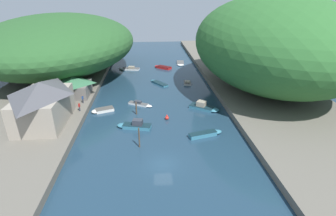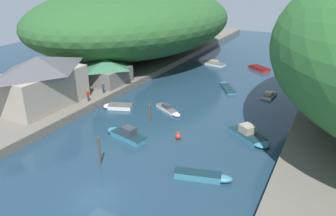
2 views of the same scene
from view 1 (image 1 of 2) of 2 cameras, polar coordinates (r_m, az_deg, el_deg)
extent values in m
plane|color=#1E384C|center=(62.80, -2.71, 4.17)|extent=(130.00, 130.00, 0.00)
cube|color=#666056|center=(66.61, -24.18, 3.72)|extent=(22.00, 120.00, 1.13)
cube|color=#666056|center=(67.74, 18.39, 4.94)|extent=(22.00, 120.00, 1.13)
ellipsoid|color=#285628|center=(79.70, -22.36, 13.12)|extent=(39.68, 55.55, 14.99)
ellipsoid|color=#2D662D|center=(62.54, 21.84, 13.02)|extent=(32.84, 45.98, 20.04)
cube|color=gray|center=(47.79, -25.41, -0.12)|extent=(6.94, 11.63, 4.95)
pyramid|color=#4C4C51|center=(46.61, -26.16, 3.84)|extent=(7.49, 12.56, 2.11)
cube|color=slate|center=(58.60, -19.83, 3.82)|extent=(6.47, 6.66, 2.68)
pyramid|color=#38704C|center=(57.97, -20.11, 5.71)|extent=(6.99, 7.19, 1.41)
cube|color=white|center=(86.21, 2.71, 9.81)|extent=(2.61, 5.10, 0.42)
ellipsoid|color=white|center=(83.83, 2.74, 9.40)|extent=(2.26, 2.65, 0.42)
cube|color=#525252|center=(86.16, 2.71, 9.95)|extent=(2.66, 5.20, 0.03)
cube|color=teal|center=(42.44, 7.58, -5.75)|extent=(4.66, 2.34, 0.68)
ellipsoid|color=teal|center=(43.42, 10.25, -5.21)|extent=(2.47, 1.69, 0.68)
cube|color=#132A33|center=(42.27, 7.60, -5.33)|extent=(4.76, 2.39, 0.03)
cube|color=white|center=(79.62, -8.07, 8.42)|extent=(5.26, 2.86, 0.48)
ellipsoid|color=white|center=(80.28, -9.80, 8.44)|extent=(2.80, 2.28, 0.48)
cube|color=#525252|center=(79.55, -8.08, 8.60)|extent=(5.36, 2.92, 0.03)
cube|color=#9E937F|center=(79.45, -7.98, 8.77)|extent=(1.97, 1.66, 0.53)
cube|color=teal|center=(65.95, -1.77, 5.33)|extent=(4.00, 5.06, 0.37)
ellipsoid|color=teal|center=(67.92, -3.02, 5.87)|extent=(2.56, 2.90, 0.37)
cube|color=#132A33|center=(65.88, -1.77, 5.50)|extent=(4.08, 5.16, 0.03)
cube|color=teal|center=(44.87, -6.76, -4.00)|extent=(4.93, 2.67, 0.63)
ellipsoid|color=teal|center=(45.51, -9.62, -3.77)|extent=(2.64, 2.06, 0.63)
cube|color=#132A33|center=(44.72, -6.78, -3.63)|extent=(5.03, 2.72, 0.03)
cube|color=#333842|center=(44.47, -6.63, -3.10)|extent=(1.86, 1.50, 0.99)
cube|color=red|center=(80.13, -0.89, 8.81)|extent=(4.65, 4.22, 0.62)
ellipsoid|color=red|center=(81.34, -2.18, 9.03)|extent=(2.86, 2.80, 0.62)
cube|color=#450A0A|center=(80.05, -0.89, 9.04)|extent=(4.74, 4.31, 0.03)
cube|color=silver|center=(66.42, 4.21, 5.42)|extent=(2.05, 3.28, 0.39)
ellipsoid|color=silver|center=(67.90, 4.18, 5.84)|extent=(1.78, 1.73, 0.39)
cube|color=#504E4A|center=(66.36, 4.22, 5.60)|extent=(2.09, 3.35, 0.03)
cube|color=#9E937F|center=(66.20, 4.22, 5.74)|extent=(1.31, 1.22, 0.46)
cube|color=silver|center=(52.26, -13.63, -0.38)|extent=(3.76, 2.83, 0.58)
ellipsoid|color=silver|center=(52.00, -15.42, -0.71)|extent=(2.16, 2.14, 0.58)
cube|color=#504E4A|center=(52.14, -13.66, -0.07)|extent=(3.83, 2.89, 0.03)
cube|color=teal|center=(52.32, 7.38, 0.15)|extent=(5.05, 4.38, 0.57)
ellipsoid|color=teal|center=(51.57, 9.77, -0.38)|extent=(3.06, 2.97, 0.57)
cube|color=#132A33|center=(52.20, 7.40, 0.45)|extent=(5.15, 4.46, 0.03)
cube|color=#9E937F|center=(52.06, 7.28, 0.96)|extent=(2.18, 2.14, 0.98)
cube|color=white|center=(54.00, -6.47, 0.87)|extent=(4.22, 3.03, 0.40)
ellipsoid|color=white|center=(53.00, -4.51, 0.50)|extent=(2.35, 1.95, 0.40)
cube|color=#525252|center=(53.91, -6.48, 1.08)|extent=(4.30, 3.09, 0.03)
cube|color=#333842|center=(53.89, -6.61, 1.32)|extent=(1.67, 1.40, 0.48)
cylinder|color=#4C3D2D|center=(38.98, -6.30, -6.51)|extent=(0.22, 0.22, 3.11)
sphere|color=#4C3D2D|center=(38.20, -6.41, -4.44)|extent=(0.20, 0.20, 0.20)
cylinder|color=#4C3D2D|center=(49.51, -6.93, -0.11)|extent=(0.29, 0.29, 2.37)
sphere|color=#4C3D2D|center=(49.02, -7.00, 1.22)|extent=(0.26, 0.26, 0.26)
sphere|color=red|center=(47.43, -0.24, -2.16)|extent=(0.71, 0.71, 0.71)
cone|color=red|center=(47.20, -0.24, -1.58)|extent=(0.35, 0.35, 0.35)
cylinder|color=#282D3D|center=(54.16, -18.05, 1.42)|extent=(0.13, 0.13, 0.85)
cylinder|color=#282D3D|center=(54.31, -17.98, 1.49)|extent=(0.13, 0.13, 0.85)
cube|color=navy|center=(53.98, -18.12, 2.18)|extent=(0.27, 0.41, 0.62)
sphere|color=#9E7051|center=(53.83, -18.17, 2.59)|extent=(0.22, 0.22, 0.22)
cylinder|color=#282D3D|center=(50.69, -18.71, -0.22)|extent=(0.13, 0.13, 0.85)
cylinder|color=#282D3D|center=(50.84, -18.63, -0.14)|extent=(0.13, 0.13, 0.85)
cube|color=#B2231E|center=(50.49, -18.78, 0.58)|extent=(0.30, 0.42, 0.62)
sphere|color=#9E7051|center=(50.33, -18.84, 1.02)|extent=(0.22, 0.22, 0.22)
camera|label=2|loc=(21.46, 55.01, 7.14)|focal=35.00mm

